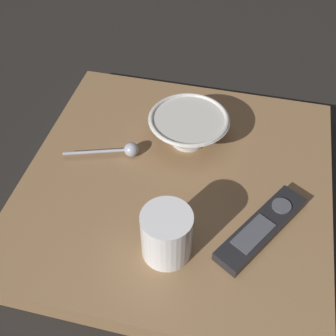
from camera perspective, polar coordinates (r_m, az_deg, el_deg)
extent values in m
plane|color=black|center=(0.82, 1.07, -3.38)|extent=(6.00, 6.00, 0.00)
cube|color=#936D47|center=(0.80, 1.10, -2.45)|extent=(0.56, 0.55, 0.04)
cylinder|color=beige|center=(0.86, 2.53, 3.92)|extent=(0.07, 0.07, 0.01)
cone|color=beige|center=(0.84, 2.59, 5.29)|extent=(0.16, 0.16, 0.05)
torus|color=beige|center=(0.82, 2.65, 6.51)|extent=(0.15, 0.15, 0.01)
cylinder|color=white|center=(0.66, -0.17, -8.77)|extent=(0.08, 0.08, 0.09)
cylinder|color=#A3A5B2|center=(0.83, -9.61, 2.13)|extent=(0.04, 0.12, 0.01)
sphere|color=#A3A5B2|center=(0.82, -4.86, 2.44)|extent=(0.03, 0.03, 0.03)
cube|color=black|center=(0.73, 12.24, -7.78)|extent=(0.19, 0.14, 0.02)
cylinder|color=#4C4C54|center=(0.75, 14.76, -4.86)|extent=(0.03, 0.03, 0.00)
cube|color=#4C4C54|center=(0.71, 11.21, -8.49)|extent=(0.08, 0.07, 0.00)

